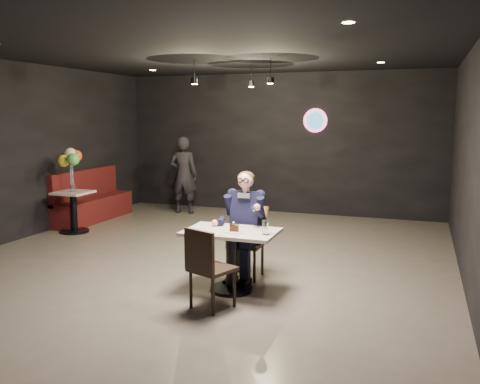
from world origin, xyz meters
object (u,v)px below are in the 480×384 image
at_px(booth_bench, 93,195).
at_px(passerby, 184,175).
at_px(chair_near, 213,267).
at_px(side_table, 74,212).
at_px(sundae_glass, 265,227).
at_px(balloon_vase, 73,187).
at_px(main_table, 231,261).
at_px(chair_far, 246,243).
at_px(seated_man, 246,224).

xyz_separation_m(booth_bench, passerby, (1.37, 1.34, 0.32)).
xyz_separation_m(chair_near, side_table, (-3.79, 2.53, -0.09)).
relative_size(sundae_glass, balloon_vase, 1.14).
xyz_separation_m(main_table, balloon_vase, (-3.79, 1.95, 0.45)).
bearing_deg(chair_near, passerby, 140.71).
bearing_deg(sundae_glass, booth_bench, 146.30).
xyz_separation_m(balloon_vase, passerby, (1.07, 2.34, 0.01)).
bearing_deg(booth_bench, chair_near, -40.83).
xyz_separation_m(chair_far, seated_man, (-0.00, -0.00, 0.26)).
distance_m(booth_bench, passerby, 1.94).
distance_m(chair_near, side_table, 4.56).
bearing_deg(passerby, booth_bench, 35.22).
xyz_separation_m(sundae_glass, side_table, (-4.23, 2.02, -0.47)).
bearing_deg(side_table, booth_bench, 106.70).
relative_size(sundae_glass, passerby, 0.10).
xyz_separation_m(side_table, passerby, (1.07, 2.34, 0.47)).
bearing_deg(sundae_glass, chair_near, -131.11).
distance_m(chair_near, sundae_glass, 0.77).
bearing_deg(side_table, sundae_glass, -25.54).
height_order(seated_man, booth_bench, seated_man).
distance_m(booth_bench, balloon_vase, 1.09).
bearing_deg(booth_bench, balloon_vase, -73.30).
bearing_deg(side_table, main_table, -27.25).
distance_m(chair_near, passerby, 5.59).
bearing_deg(seated_man, balloon_vase, 159.71).
bearing_deg(balloon_vase, booth_bench, 106.70).
bearing_deg(sundae_glass, main_table, 170.79).
xyz_separation_m(seated_man, sundae_glass, (0.44, -0.62, 0.11)).
bearing_deg(main_table, side_table, 152.75).
distance_m(main_table, side_table, 4.26).
bearing_deg(chair_far, balloon_vase, 159.71).
height_order(seated_man, side_table, seated_man).
relative_size(chair_near, sundae_glass, 5.52).
distance_m(seated_man, sundae_glass, 0.77).
height_order(main_table, booth_bench, booth_bench).
bearing_deg(chair_near, chair_far, 111.52).
distance_m(chair_far, balloon_vase, 4.05).
height_order(main_table, seated_man, seated_man).
bearing_deg(sundae_glass, chair_far, 125.55).
bearing_deg(sundae_glass, seated_man, 125.55).
relative_size(main_table, side_table, 1.50).
bearing_deg(side_table, seated_man, -20.29).
distance_m(main_table, chair_near, 0.59).
relative_size(chair_near, side_table, 1.25).
bearing_deg(chair_far, chair_near, -90.00).
relative_size(main_table, chair_near, 1.20).
height_order(main_table, sundae_glass, sundae_glass).
relative_size(booth_bench, passerby, 1.23).
xyz_separation_m(chair_near, sundae_glass, (0.44, 0.51, 0.37)).
xyz_separation_m(seated_man, side_table, (-3.79, 1.40, -0.35)).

